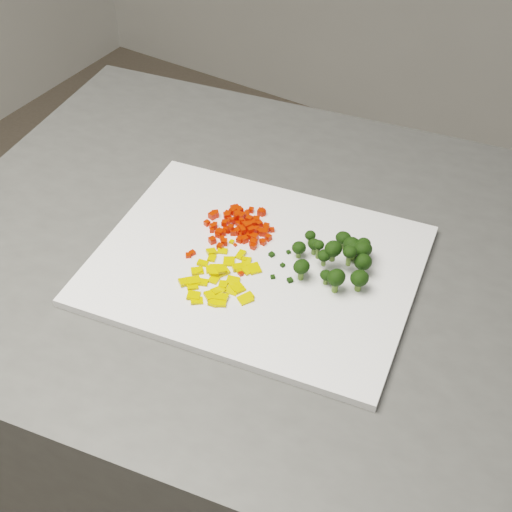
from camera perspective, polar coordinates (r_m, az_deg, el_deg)
The scene contains 157 objects.
counter_block at distance 1.28m, azimuth 2.92°, elevation -14.97°, with size 1.02×0.71×0.90m, color #4C4C49.
cutting_board at distance 0.91m, azimuth 0.00°, elevation -0.71°, with size 0.40×0.31×0.01m, color white.
carrot_pile at distance 0.95m, azimuth -1.37°, elevation 2.69°, with size 0.09×0.09×0.03m, color red, non-canonical shape.
pepper_pile at distance 0.88m, azimuth -2.98°, elevation -1.43°, with size 0.10×0.10×0.01m, color gold, non-canonical shape.
broccoli_pile at distance 0.89m, azimuth 6.35°, elevation 0.41°, with size 0.11×0.11×0.05m, color black, non-canonical shape.
carrot_cube_0 at distance 0.93m, azimuth 0.59°, elevation 1.11°, with size 0.01×0.01×0.01m, color red.
carrot_cube_1 at distance 0.97m, azimuth -3.51°, elevation 3.25°, with size 0.01×0.01×0.01m, color red.
carrot_cube_2 at distance 0.98m, azimuth 0.52°, elevation 3.49°, with size 0.01×0.01×0.01m, color red.
carrot_cube_3 at distance 0.95m, azimuth -2.38°, elevation 2.14°, with size 0.01×0.01×0.01m, color red.
carrot_cube_4 at distance 0.98m, azimuth 0.48°, elevation 3.54°, with size 0.01×0.01×0.01m, color red.
carrot_cube_5 at distance 0.96m, azimuth -1.22°, elevation 2.44°, with size 0.01×0.01×0.01m, color red.
carrot_cube_6 at distance 0.96m, azimuth 0.25°, elevation 2.58°, with size 0.01×0.01×0.01m, color red.
carrot_cube_7 at distance 0.98m, azimuth -2.28°, elevation 3.35°, with size 0.01×0.01×0.01m, color red.
carrot_cube_8 at distance 0.95m, azimuth -2.66°, elevation 1.88°, with size 0.01×0.01×0.01m, color red.
carrot_cube_9 at distance 0.97m, azimuth -2.18°, elevation 3.04°, with size 0.01×0.01×0.01m, color red.
carrot_cube_10 at distance 0.96m, azimuth -1.57°, elevation 3.23°, with size 0.01×0.01×0.01m, color red.
carrot_cube_11 at distance 0.95m, azimuth -0.92°, elevation 2.30°, with size 0.01×0.01×0.01m, color red.
carrot_cube_12 at distance 0.95m, azimuth 0.69°, elevation 1.88°, with size 0.01×0.01×0.01m, color red.
carrot_cube_13 at distance 0.93m, azimuth -0.21°, elevation 0.77°, with size 0.01×0.01×0.01m, color red.
carrot_cube_14 at distance 0.96m, azimuth -2.30°, elevation 2.73°, with size 0.01×0.01×0.01m, color red.
carrot_cube_15 at distance 0.93m, azimuth 0.49°, elevation 1.17°, with size 0.01×0.01×0.01m, color red.
carrot_cube_16 at distance 0.95m, azimuth -2.54°, elevation 2.65°, with size 0.01×0.01×0.01m, color red.
carrot_cube_17 at distance 0.98m, azimuth -0.71°, elevation 3.53°, with size 0.01×0.01×0.01m, color red.
carrot_cube_18 at distance 0.95m, azimuth 0.08°, elevation 2.18°, with size 0.01×0.01×0.01m, color red.
carrot_cube_19 at distance 0.97m, azimuth -1.47°, elevation 3.09°, with size 0.01×0.01×0.01m, color red.
carrot_cube_20 at distance 0.94m, azimuth -1.32°, elevation 1.32°, with size 0.01×0.01×0.01m, color red.
carrot_cube_21 at distance 0.95m, azimuth -1.04°, elevation 2.69°, with size 0.01×0.01×0.01m, color red.
carrot_cube_22 at distance 0.95m, azimuth -0.11°, elevation 2.11°, with size 0.01×0.01×0.01m, color red.
carrot_cube_23 at distance 0.98m, azimuth -1.78°, elevation 3.82°, with size 0.01×0.01×0.01m, color red.
carrot_cube_24 at distance 0.97m, azimuth -1.70°, elevation 2.79°, with size 0.01×0.01×0.01m, color red.
carrot_cube_25 at distance 0.93m, azimuth -2.55°, elevation 1.11°, with size 0.01×0.01×0.01m, color red.
carrot_cube_26 at distance 0.97m, azimuth -0.94°, elevation 3.22°, with size 0.01×0.01×0.01m, color red.
carrot_cube_27 at distance 0.95m, azimuth -0.54°, elevation 2.96°, with size 0.01×0.01×0.01m, color red.
carrot_cube_28 at distance 0.95m, azimuth -1.50°, elevation 1.99°, with size 0.01×0.01×0.01m, color red.
carrot_cube_29 at distance 0.96m, azimuth -1.10°, elevation 3.25°, with size 0.01×0.01×0.01m, color red.
carrot_cube_30 at distance 0.95m, azimuth -1.17°, elevation 2.86°, with size 0.01×0.01×0.01m, color red.
carrot_cube_31 at distance 0.98m, azimuth 0.41°, elevation 3.54°, with size 0.01×0.01×0.01m, color red.
carrot_cube_32 at distance 0.95m, azimuth -2.04°, elevation 2.30°, with size 0.01×0.01×0.01m, color red.
carrot_cube_33 at distance 0.93m, azimuth -0.24°, elevation 0.89°, with size 0.01×0.01×0.01m, color red.
carrot_cube_34 at distance 0.95m, azimuth -0.90°, elevation 2.04°, with size 0.01×0.01×0.01m, color red.
carrot_cube_35 at distance 0.94m, azimuth 0.98°, elevation 1.48°, with size 0.01×0.01×0.01m, color red.
carrot_cube_36 at distance 0.95m, azimuth -2.23°, elevation 2.06°, with size 0.01×0.01×0.01m, color red.
carrot_cube_37 at distance 0.96m, azimuth -0.28°, elevation 2.37°, with size 0.01×0.01×0.01m, color red.
carrot_cube_38 at distance 0.94m, azimuth -0.42°, elevation 2.09°, with size 0.01×0.01×0.01m, color red.
carrot_cube_39 at distance 0.95m, azimuth -3.01°, elevation 1.87°, with size 0.01×0.01×0.01m, color red.
carrot_cube_40 at distance 0.96m, azimuth -3.30°, elevation 2.50°, with size 0.01×0.01×0.01m, color red.
carrot_cube_41 at distance 0.98m, azimuth -3.26°, elevation 3.38°, with size 0.01×0.01×0.01m, color red.
carrot_cube_42 at distance 0.97m, azimuth -2.35°, elevation 3.23°, with size 0.01×0.01×0.01m, color red.
carrot_cube_43 at distance 0.97m, azimuth -1.63°, elevation 3.11°, with size 0.01×0.01×0.01m, color red.
carrot_cube_44 at distance 0.98m, azimuth -1.33°, elevation 3.67°, with size 0.01×0.01×0.01m, color red.
carrot_cube_45 at distance 0.96m, azimuth -1.21°, elevation 3.19°, with size 0.01×0.01×0.01m, color red.
carrot_cube_46 at distance 0.93m, azimuth -0.21°, elevation 1.07°, with size 0.01×0.01×0.01m, color red.
carrot_cube_47 at distance 0.94m, azimuth -3.52°, elevation 1.26°, with size 0.01×0.01×0.01m, color red.
carrot_cube_48 at distance 0.95m, azimuth -0.31°, elevation 2.64°, with size 0.01×0.01×0.01m, color red.
carrot_cube_49 at distance 0.95m, azimuth 0.83°, elevation 2.18°, with size 0.01×0.01×0.01m, color red.
carrot_cube_50 at distance 0.96m, azimuth 0.13°, elevation 2.62°, with size 0.01×0.01×0.01m, color red.
carrot_cube_51 at distance 0.95m, azimuth 1.31°, elevation 2.11°, with size 0.01×0.01×0.01m, color red.
carrot_cube_52 at distance 0.95m, azimuth -1.13°, elevation 2.23°, with size 0.01×0.01×0.01m, color red.
carrot_cube_53 at distance 0.95m, azimuth 0.38°, elevation 1.95°, with size 0.01×0.01×0.01m, color red.
carrot_cube_54 at distance 0.95m, azimuth -0.25°, elevation 1.98°, with size 0.01×0.01×0.01m, color red.
carrot_cube_55 at distance 0.98m, azimuth -0.75°, elevation 3.31°, with size 0.01×0.01×0.01m, color red.
carrot_cube_56 at distance 0.98m, azimuth -0.39°, elevation 3.70°, with size 0.01×0.01×0.01m, color red.
carrot_cube_57 at distance 0.96m, azimuth 0.04°, elevation 2.89°, with size 0.01×0.01×0.01m, color red.
carrot_cube_58 at distance 0.93m, azimuth -2.89°, elevation 0.77°, with size 0.01×0.01×0.01m, color red.
carrot_cube_59 at distance 0.94m, azimuth -0.12°, elevation 1.49°, with size 0.01×0.01×0.01m, color red.
carrot_cube_60 at distance 0.96m, azimuth -1.46°, elevation 2.63°, with size 0.01×0.01×0.01m, color red.
carrot_cube_61 at distance 0.94m, azimuth -0.94°, elevation 1.34°, with size 0.01×0.01×0.01m, color red.
carrot_cube_62 at distance 0.99m, azimuth -1.57°, elevation 3.93°, with size 0.01×0.01×0.01m, color red.
carrot_cube_63 at distance 0.96m, azimuth 0.82°, elevation 2.38°, with size 0.01×0.01×0.01m, color red.
carrot_cube_64 at distance 0.94m, azimuth -0.72°, elevation 2.43°, with size 0.01×0.01×0.01m, color red.
carrot_cube_65 at distance 0.94m, azimuth -3.04°, elevation 1.70°, with size 0.01×0.01×0.01m, color red.
carrot_cube_66 at distance 0.94m, azimuth -1.03°, elevation 2.05°, with size 0.01×0.01×0.01m, color red.
carrot_cube_67 at distance 0.94m, azimuth -2.73°, elevation 1.40°, with size 0.01×0.01×0.01m, color red.
carrot_cube_68 at distance 0.94m, azimuth -0.55°, elevation 1.66°, with size 0.01×0.01×0.01m, color red.
carrot_cube_69 at distance 0.94m, azimuth -1.14°, elevation 1.71°, with size 0.01×0.01×0.01m, color red.
carrot_cube_70 at distance 0.95m, azimuth -1.83°, elevation 1.93°, with size 0.01×0.01×0.01m, color red.
carrot_cube_71 at distance 0.96m, azimuth -3.48°, elevation 2.34°, with size 0.01×0.01×0.01m, color red.
carrot_cube_72 at distance 0.95m, azimuth -1.34°, elevation 2.15°, with size 0.01×0.01×0.01m, color red.
carrot_cube_73 at distance 0.98m, azimuth -1.85°, elevation 3.62°, with size 0.01×0.01×0.01m, color red.
carrot_cube_74 at distance 0.95m, azimuth -2.87°, elevation 1.90°, with size 0.01×0.01×0.01m, color red.
carrot_cube_75 at distance 0.96m, azimuth -1.47°, elevation 3.33°, with size 0.01×0.01×0.01m, color red.
carrot_cube_76 at distance 0.95m, azimuth -0.60°, elevation 2.45°, with size 0.01×0.01×0.01m, color red.
carrot_cube_77 at distance 0.95m, azimuth -3.55°, elevation 2.08°, with size 0.01×0.01×0.01m, color red.
carrot_cube_78 at distance 0.96m, azimuth -3.94°, elevation 2.64°, with size 0.01×0.01×0.01m, color red.
carrot_cube_79 at distance 0.96m, azimuth -1.94°, elevation 2.91°, with size 0.01×0.01×0.01m, color red.
pepper_chunk_0 at distance 0.88m, azimuth -4.29°, elevation -2.11°, with size 0.01×0.01×0.00m, color gold.
pepper_chunk_1 at distance 0.89m, azimuth -2.83°, elevation -1.09°, with size 0.01×0.01×0.00m, color gold.
pepper_chunk_2 at distance 0.86m, azimuth -3.39°, elevation -3.69°, with size 0.01×0.01×0.00m, color gold.
pepper_chunk_3 at distance 0.89m, azimuth -5.70°, elevation -2.07°, with size 0.01×0.01×0.00m, color gold.
pepper_chunk_4 at distance 0.92m, azimuth -3.59°, elevation 0.35°, with size 0.01×0.01×0.00m, color gold.
pepper_chunk_5 at distance 0.90m, azimuth -3.46°, elevation -1.07°, with size 0.02×0.01×0.00m, color gold.
pepper_chunk_6 at distance 0.91m, azimuth -4.29°, elevation -0.57°, with size 0.01×0.01×0.00m, color gold.
pepper_chunk_7 at distance 0.89m, azimuth -3.34°, elevation -1.25°, with size 0.01×0.01×0.00m, color gold.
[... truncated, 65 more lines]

